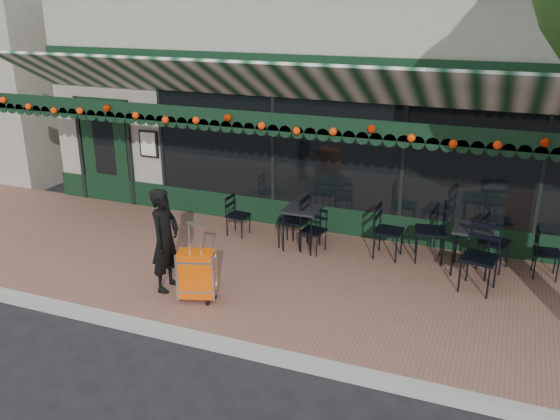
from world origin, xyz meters
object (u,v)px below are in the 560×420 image
at_px(chair_a_front, 480,259).
at_px(chair_b_right, 389,231).
at_px(chair_a_right, 494,243).
at_px(suitcase, 197,275).
at_px(cafe_table_a, 473,232).
at_px(chair_a_extra, 547,253).
at_px(chair_solo, 238,216).
at_px(woman, 165,240).
at_px(chair_b_front, 314,231).
at_px(cafe_table_b, 302,212).
at_px(chair_a_left, 430,231).
at_px(chair_b_left, 294,221).

height_order(chair_a_front, chair_b_right, chair_a_front).
bearing_deg(chair_a_right, suitcase, 139.79).
bearing_deg(cafe_table_a, chair_a_extra, 13.26).
relative_size(suitcase, chair_solo, 1.58).
height_order(woman, chair_solo, woman).
distance_m(suitcase, chair_b_front, 2.46).
distance_m(cafe_table_a, chair_b_front, 2.59).
distance_m(woman, chair_a_front, 4.63).
relative_size(cafe_table_b, chair_b_right, 0.80).
relative_size(chair_a_left, chair_b_left, 1.06).
distance_m(woman, chair_a_left, 4.29).
relative_size(chair_a_left, chair_a_right, 1.13).
relative_size(cafe_table_a, cafe_table_b, 1.02).
bearing_deg(cafe_table_a, chair_a_left, 160.82).
xyz_separation_m(chair_a_front, chair_b_left, (-3.13, 0.56, -0.03)).
xyz_separation_m(suitcase, chair_a_extra, (4.68, 2.66, 0.00)).
xyz_separation_m(cafe_table_b, chair_a_extra, (3.91, 0.34, -0.27)).
xyz_separation_m(cafe_table_a, cafe_table_b, (-2.80, -0.08, -0.01)).
height_order(chair_a_right, chair_a_extra, chair_a_right).
relative_size(suitcase, chair_b_front, 1.57).
xyz_separation_m(cafe_table_a, chair_a_left, (-0.68, 0.24, -0.17)).
height_order(cafe_table_a, chair_a_extra, chair_a_extra).
height_order(chair_b_front, chair_solo, chair_b_front).
relative_size(chair_b_left, chair_b_front, 1.25).
height_order(cafe_table_b, chair_a_right, chair_a_right).
bearing_deg(chair_b_left, chair_a_right, 96.82).
bearing_deg(chair_b_front, woman, -115.73).
height_order(woman, chair_a_right, woman).
relative_size(cafe_table_a, chair_a_front, 0.75).
distance_m(suitcase, chair_solo, 2.52).
height_order(cafe_table_b, chair_b_right, chair_b_right).
bearing_deg(chair_b_left, woman, -27.02).
distance_m(chair_a_front, chair_b_left, 3.18).
bearing_deg(chair_b_right, suitcase, 140.89).
height_order(chair_a_extra, chair_b_left, chair_b_left).
height_order(suitcase, chair_a_front, suitcase).
bearing_deg(chair_b_front, cafe_table_a, 15.13).
bearing_deg(chair_b_front, chair_a_front, 2.36).
bearing_deg(cafe_table_b, chair_a_left, 8.58).
distance_m(suitcase, cafe_table_a, 4.32).
distance_m(chair_b_front, chair_solo, 1.54).
height_order(cafe_table_b, chair_b_left, chair_b_left).
xyz_separation_m(chair_a_left, chair_a_front, (0.83, -0.84, 0.00)).
xyz_separation_m(chair_a_front, chair_b_front, (-2.72, 0.45, -0.13)).
height_order(chair_a_left, chair_b_front, chair_a_left).
relative_size(chair_b_right, chair_solo, 1.23).
relative_size(cafe_table_b, chair_b_left, 0.78).
bearing_deg(chair_b_front, cafe_table_b, 174.91).
xyz_separation_m(woman, chair_b_front, (1.60, 2.09, -0.41)).
xyz_separation_m(woman, cafe_table_b, (1.37, 2.16, -0.12)).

